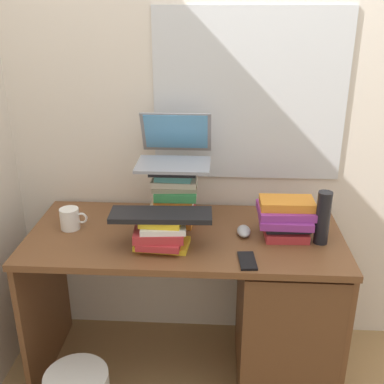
{
  "coord_description": "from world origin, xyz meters",
  "views": [
    {
      "loc": [
        0.14,
        -1.88,
        1.74
      ],
      "look_at": [
        0.03,
        0.05,
        0.94
      ],
      "focal_mm": 44.22,
      "sensor_mm": 36.0,
      "label": 1
    }
  ],
  "objects_px": {
    "keyboard": "(161,215)",
    "water_bottle": "(323,218)",
    "laptop": "(175,151)",
    "mug": "(70,219)",
    "computer_mouse": "(244,231)",
    "book_stack_tall": "(174,196)",
    "book_stack_keyboard_riser": "(161,233)",
    "cell_phone": "(247,261)",
    "desk": "(261,304)",
    "book_stack_side": "(286,218)"
  },
  "relations": [
    {
      "from": "book_stack_keyboard_riser",
      "to": "mug",
      "type": "xyz_separation_m",
      "value": [
        -0.43,
        0.14,
        -0.02
      ]
    },
    {
      "from": "book_stack_tall",
      "to": "keyboard",
      "type": "bearing_deg",
      "value": -98.07
    },
    {
      "from": "desk",
      "to": "book_stack_tall",
      "type": "height_order",
      "value": "book_stack_tall"
    },
    {
      "from": "desk",
      "to": "laptop",
      "type": "relative_size",
      "value": 4.31
    },
    {
      "from": "computer_mouse",
      "to": "cell_phone",
      "type": "distance_m",
      "value": 0.24
    },
    {
      "from": "book_stack_tall",
      "to": "laptop",
      "type": "relative_size",
      "value": 0.88
    },
    {
      "from": "book_stack_tall",
      "to": "cell_phone",
      "type": "relative_size",
      "value": 2.1
    },
    {
      "from": "laptop",
      "to": "book_stack_side",
      "type": "bearing_deg",
      "value": -16.65
    },
    {
      "from": "computer_mouse",
      "to": "mug",
      "type": "bearing_deg",
      "value": 179.11
    },
    {
      "from": "mug",
      "to": "laptop",
      "type": "bearing_deg",
      "value": 16.59
    },
    {
      "from": "book_stack_side",
      "to": "cell_phone",
      "type": "height_order",
      "value": "book_stack_side"
    },
    {
      "from": "computer_mouse",
      "to": "book_stack_side",
      "type": "bearing_deg",
      "value": 0.63
    },
    {
      "from": "laptop",
      "to": "cell_phone",
      "type": "height_order",
      "value": "laptop"
    },
    {
      "from": "book_stack_tall",
      "to": "cell_phone",
      "type": "xyz_separation_m",
      "value": [
        0.32,
        -0.33,
        -0.14
      ]
    },
    {
      "from": "mug",
      "to": "cell_phone",
      "type": "xyz_separation_m",
      "value": [
        0.79,
        -0.25,
        -0.04
      ]
    },
    {
      "from": "computer_mouse",
      "to": "water_bottle",
      "type": "relative_size",
      "value": 0.44
    },
    {
      "from": "laptop",
      "to": "keyboard",
      "type": "relative_size",
      "value": 0.78
    },
    {
      "from": "book_stack_tall",
      "to": "book_stack_side",
      "type": "relative_size",
      "value": 1.15
    },
    {
      "from": "book_stack_keyboard_riser",
      "to": "water_bottle",
      "type": "relative_size",
      "value": 1.02
    },
    {
      "from": "cell_phone",
      "to": "keyboard",
      "type": "bearing_deg",
      "value": 159.33
    },
    {
      "from": "book_stack_tall",
      "to": "mug",
      "type": "height_order",
      "value": "book_stack_tall"
    },
    {
      "from": "book_stack_side",
      "to": "water_bottle",
      "type": "height_order",
      "value": "water_bottle"
    },
    {
      "from": "desk",
      "to": "water_bottle",
      "type": "distance_m",
      "value": 0.52
    },
    {
      "from": "book_stack_tall",
      "to": "keyboard",
      "type": "distance_m",
      "value": 0.23
    },
    {
      "from": "keyboard",
      "to": "mug",
      "type": "distance_m",
      "value": 0.47
    },
    {
      "from": "book_stack_tall",
      "to": "book_stack_keyboard_riser",
      "type": "relative_size",
      "value": 1.19
    },
    {
      "from": "desk",
      "to": "book_stack_side",
      "type": "relative_size",
      "value": 5.67
    },
    {
      "from": "book_stack_tall",
      "to": "computer_mouse",
      "type": "height_order",
      "value": "book_stack_tall"
    },
    {
      "from": "keyboard",
      "to": "water_bottle",
      "type": "bearing_deg",
      "value": 4.51
    },
    {
      "from": "desk",
      "to": "book_stack_keyboard_riser",
      "type": "xyz_separation_m",
      "value": [
        -0.45,
        -0.1,
        0.41
      ]
    },
    {
      "from": "keyboard",
      "to": "computer_mouse",
      "type": "xyz_separation_m",
      "value": [
        0.35,
        0.14,
        -0.13
      ]
    },
    {
      "from": "keyboard",
      "to": "computer_mouse",
      "type": "bearing_deg",
      "value": 19.02
    },
    {
      "from": "computer_mouse",
      "to": "cell_phone",
      "type": "bearing_deg",
      "value": -88.97
    },
    {
      "from": "book_stack_tall",
      "to": "book_stack_side",
      "type": "bearing_deg",
      "value": -9.73
    },
    {
      "from": "keyboard",
      "to": "computer_mouse",
      "type": "height_order",
      "value": "keyboard"
    },
    {
      "from": "computer_mouse",
      "to": "mug",
      "type": "distance_m",
      "value": 0.79
    },
    {
      "from": "laptop",
      "to": "computer_mouse",
      "type": "distance_m",
      "value": 0.48
    },
    {
      "from": "desk",
      "to": "mug",
      "type": "relative_size",
      "value": 11.18
    },
    {
      "from": "water_bottle",
      "to": "laptop",
      "type": "bearing_deg",
      "value": 162.1
    },
    {
      "from": "water_bottle",
      "to": "computer_mouse",
      "type": "bearing_deg",
      "value": 170.09
    },
    {
      "from": "keyboard",
      "to": "water_bottle",
      "type": "xyz_separation_m",
      "value": [
        0.68,
        0.08,
        -0.03
      ]
    },
    {
      "from": "book_stack_tall",
      "to": "mug",
      "type": "bearing_deg",
      "value": -170.8
    },
    {
      "from": "book_stack_side",
      "to": "laptop",
      "type": "xyz_separation_m",
      "value": [
        -0.5,
        0.15,
        0.25
      ]
    },
    {
      "from": "desk",
      "to": "book_stack_keyboard_riser",
      "type": "relative_size",
      "value": 5.88
    },
    {
      "from": "laptop",
      "to": "mug",
      "type": "xyz_separation_m",
      "value": [
        -0.47,
        -0.14,
        -0.29
      ]
    },
    {
      "from": "desk",
      "to": "mug",
      "type": "height_order",
      "value": "mug"
    },
    {
      "from": "desk",
      "to": "book_stack_keyboard_riser",
      "type": "bearing_deg",
      "value": -166.88
    },
    {
      "from": "laptop",
      "to": "water_bottle",
      "type": "xyz_separation_m",
      "value": [
        0.65,
        -0.21,
        -0.22
      ]
    },
    {
      "from": "mug",
      "to": "cell_phone",
      "type": "relative_size",
      "value": 0.92
    },
    {
      "from": "book_stack_side",
      "to": "computer_mouse",
      "type": "distance_m",
      "value": 0.19
    }
  ]
}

